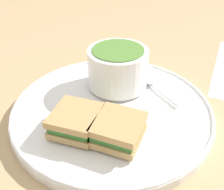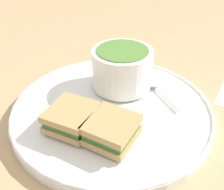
% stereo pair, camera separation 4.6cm
% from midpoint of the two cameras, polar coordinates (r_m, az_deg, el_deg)
% --- Properties ---
extents(ground_plane, '(2.40, 2.40, 0.00)m').
position_cam_midpoint_polar(ground_plane, '(0.48, -2.71, -4.26)').
color(ground_plane, tan).
extents(plate, '(0.36, 0.36, 0.02)m').
position_cam_midpoint_polar(plate, '(0.47, -2.75, -3.23)').
color(plate, white).
rests_on(plate, ground_plane).
extents(soup_bowl, '(0.12, 0.12, 0.08)m').
position_cam_midpoint_polar(soup_bowl, '(0.50, -1.32, 5.96)').
color(soup_bowl, white).
rests_on(soup_bowl, plate).
extents(spoon, '(0.11, 0.04, 0.01)m').
position_cam_midpoint_polar(spoon, '(0.52, 5.93, 2.67)').
color(spoon, silver).
rests_on(spoon, plate).
extents(sandwich_half_near, '(0.10, 0.10, 0.03)m').
position_cam_midpoint_polar(sandwich_half_near, '(0.42, -11.03, -5.61)').
color(sandwich_half_near, tan).
rests_on(sandwich_half_near, plate).
extents(sandwich_half_far, '(0.10, 0.10, 0.03)m').
position_cam_midpoint_polar(sandwich_half_far, '(0.39, -1.93, -7.64)').
color(sandwich_half_far, tan).
rests_on(sandwich_half_far, plate).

